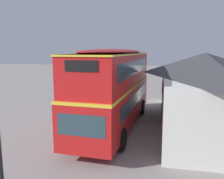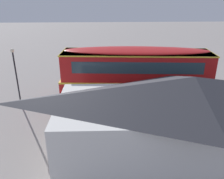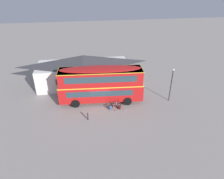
{
  "view_description": "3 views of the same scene",
  "coord_description": "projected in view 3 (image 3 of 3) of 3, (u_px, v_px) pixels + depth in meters",
  "views": [
    {
      "loc": [
        13.96,
        3.03,
        4.68
      ],
      "look_at": [
        -0.25,
        0.22,
        2.24
      ],
      "focal_mm": 36.97,
      "sensor_mm": 36.0,
      "label": 1
    },
    {
      "loc": [
        2.82,
        16.29,
        8.22
      ],
      "look_at": [
        2.02,
        -0.66,
        1.24
      ],
      "focal_mm": 37.24,
      "sensor_mm": 36.0,
      "label": 2
    },
    {
      "loc": [
        -1.88,
        -22.06,
        14.2
      ],
      "look_at": [
        1.61,
        -0.57,
        2.25
      ],
      "focal_mm": 32.12,
      "sensor_mm": 36.0,
      "label": 3
    }
  ],
  "objects": [
    {
      "name": "ground_plane",
      "position": [
        99.0,
        103.0,
        26.19
      ],
      "size": [
        120.0,
        120.0,
        0.0
      ],
      "primitive_type": "plane",
      "color": "gray"
    },
    {
      "name": "double_decker_bus",
      "position": [
        101.0,
        83.0,
        25.44
      ],
      "size": [
        10.81,
        3.33,
        4.79
      ],
      "color": "black",
      "rests_on": "ground"
    },
    {
      "name": "touring_bicycle",
      "position": [
        114.0,
        106.0,
        24.95
      ],
      "size": [
        1.77,
        0.64,
        1.02
      ],
      "color": "black",
      "rests_on": "ground"
    },
    {
      "name": "backpack_on_ground",
      "position": [
        119.0,
        107.0,
        24.96
      ],
      "size": [
        0.39,
        0.37,
        0.54
      ],
      "color": "maroon",
      "rests_on": "ground"
    },
    {
      "name": "water_bottle_clear_plastic",
      "position": [
        125.0,
        110.0,
        24.65
      ],
      "size": [
        0.08,
        0.08,
        0.23
      ],
      "color": "silver",
      "rests_on": "ground"
    },
    {
      "name": "water_bottle_red_squeeze",
      "position": [
        115.0,
        110.0,
        24.66
      ],
      "size": [
        0.07,
        0.07,
        0.22
      ],
      "color": "#D84C33",
      "rests_on": "ground"
    },
    {
      "name": "pub_building",
      "position": [
        83.0,
        70.0,
        30.01
      ],
      "size": [
        13.91,
        5.76,
        4.56
      ],
      "color": "silver",
      "rests_on": "ground"
    },
    {
      "name": "street_lamp",
      "position": [
        172.0,
        81.0,
        25.51
      ],
      "size": [
        0.28,
        0.28,
        4.57
      ],
      "color": "black",
      "rests_on": "ground"
    },
    {
      "name": "kerb_bollard",
      "position": [
        88.0,
        116.0,
        22.92
      ],
      "size": [
        0.16,
        0.16,
        0.97
      ],
      "color": "#333338",
      "rests_on": "ground"
    }
  ]
}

